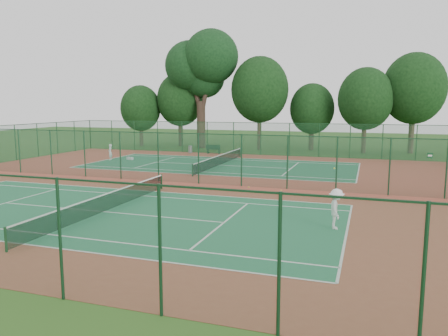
{
  "coord_description": "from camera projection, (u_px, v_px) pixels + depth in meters",
  "views": [
    {
      "loc": [
        12.63,
        -27.63,
        5.47
      ],
      "look_at": [
        4.29,
        -2.7,
        1.6
      ],
      "focal_mm": 35.0,
      "sensor_mm": 36.0,
      "label": 1
    }
  ],
  "objects": [
    {
      "name": "big_tree",
      "position": [
        202.0,
        65.0,
        53.54
      ],
      "size": [
        9.38,
        6.86,
        14.41
      ],
      "color": "#33231C",
      "rests_on": "ground"
    },
    {
      "name": "stray_ball_a",
      "position": [
        281.0,
        190.0,
        27.58
      ],
      "size": [
        0.07,
        0.07,
        0.07
      ],
      "primitive_type": "sphere",
      "color": "yellow",
      "rests_on": "red_pad"
    },
    {
      "name": "court_far",
      "position": [
        220.0,
        165.0,
        39.12
      ],
      "size": [
        23.77,
        10.97,
        0.01
      ],
      "primitive_type": "cube",
      "color": "#1E603A",
      "rests_on": "red_pad"
    },
    {
      "name": "red_pad",
      "position": [
        178.0,
        182.0,
        30.68
      ],
      "size": [
        40.0,
        36.0,
        0.01
      ],
      "primitive_type": "cube",
      "color": "brown",
      "rests_on": "ground"
    },
    {
      "name": "kit_bag",
      "position": [
        130.0,
        158.0,
        42.98
      ],
      "size": [
        0.76,
        0.46,
        0.27
      ],
      "primitive_type": "cube",
      "rotation": [
        0.0,
        0.0,
        -0.29
      ],
      "color": "silver",
      "rests_on": "red_pad"
    },
    {
      "name": "ground",
      "position": [
        178.0,
        182.0,
        30.68
      ],
      "size": [
        120.0,
        120.0,
        0.0
      ],
      "primitive_type": "plane",
      "color": "#2C561A",
      "rests_on": "ground"
    },
    {
      "name": "court_near",
      "position": [
        105.0,
        212.0,
        22.24
      ],
      "size": [
        23.77,
        10.97,
        0.01
      ],
      "primitive_type": "cube",
      "color": "#226B45",
      "rests_on": "red_pad"
    },
    {
      "name": "stray_ball_b",
      "position": [
        249.0,
        187.0,
        28.68
      ],
      "size": [
        0.07,
        0.07,
        0.07
      ],
      "primitive_type": "sphere",
      "color": "#D8EE37",
      "rests_on": "red_pad"
    },
    {
      "name": "fence_north",
      "position": [
        247.0,
        138.0,
        47.31
      ],
      "size": [
        40.0,
        0.09,
        3.5
      ],
      "color": "#1A4E29",
      "rests_on": "ground"
    },
    {
      "name": "player_near",
      "position": [
        336.0,
        209.0,
        19.09
      ],
      "size": [
        0.83,
        1.24,
        1.79
      ],
      "primitive_type": "imported",
      "rotation": [
        0.0,
        0.0,
        1.72
      ],
      "color": "white",
      "rests_on": "court_near"
    },
    {
      "name": "stray_ball_c",
      "position": [
        148.0,
        182.0,
        30.56
      ],
      "size": [
        0.07,
        0.07,
        0.07
      ],
      "primitive_type": "sphere",
      "color": "#C4D130",
      "rests_on": "red_pad"
    },
    {
      "name": "tennis_net_far",
      "position": [
        220.0,
        159.0,
        39.05
      ],
      "size": [
        0.1,
        12.9,
        0.97
      ],
      "color": "#163E24",
      "rests_on": "ground"
    },
    {
      "name": "tennis_net_near",
      "position": [
        105.0,
        202.0,
        22.16
      ],
      "size": [
        0.1,
        12.9,
        0.97
      ],
      "color": "#13361A",
      "rests_on": "ground"
    },
    {
      "name": "trash_bin",
      "position": [
        190.0,
        149.0,
        48.99
      ],
      "size": [
        0.47,
        0.47,
        0.81
      ],
      "primitive_type": "cylinder",
      "rotation": [
        0.0,
        0.0,
        -0.06
      ],
      "color": "slate",
      "rests_on": "red_pad"
    },
    {
      "name": "player_far",
      "position": [
        110.0,
        152.0,
        42.62
      ],
      "size": [
        0.53,
        0.65,
        1.55
      ],
      "primitive_type": "imported",
      "rotation": [
        0.0,
        0.0,
        -1.26
      ],
      "color": "white",
      "rests_on": "court_far"
    },
    {
      "name": "fence_divider",
      "position": [
        178.0,
        158.0,
        30.43
      ],
      "size": [
        40.0,
        0.09,
        3.5
      ],
      "color": "#16432C",
      "rests_on": "ground"
    },
    {
      "name": "bench",
      "position": [
        213.0,
        149.0,
        48.04
      ],
      "size": [
        1.65,
        0.58,
        1.0
      ],
      "rotation": [
        0.0,
        0.0,
        0.07
      ],
      "color": "black",
      "rests_on": "red_pad"
    },
    {
      "name": "evergreen_row",
      "position": [
        265.0,
        149.0,
        53.28
      ],
      "size": [
        39.0,
        5.0,
        12.0
      ],
      "primitive_type": null,
      "color": "black",
      "rests_on": "ground"
    }
  ]
}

